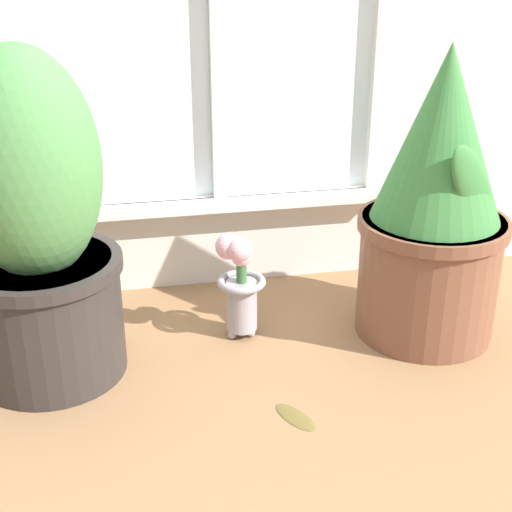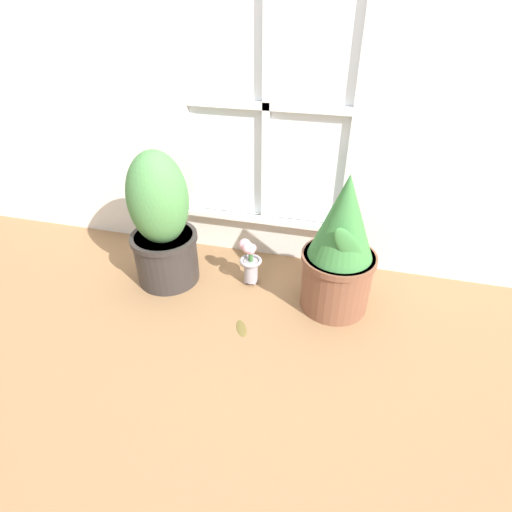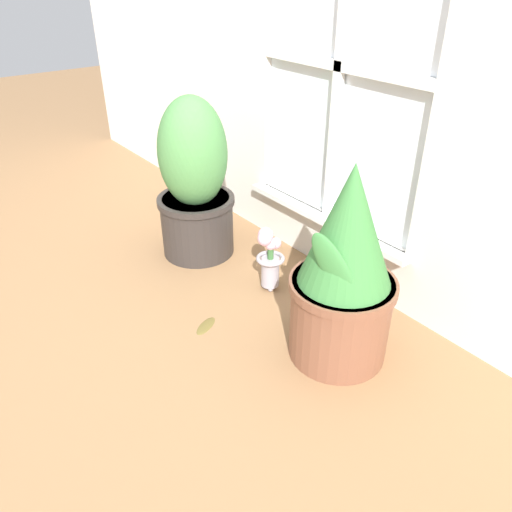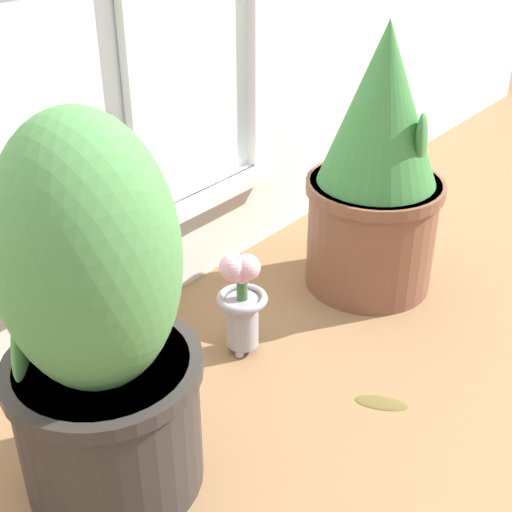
# 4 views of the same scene
# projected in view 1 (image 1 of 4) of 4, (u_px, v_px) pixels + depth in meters

# --- Properties ---
(ground_plane) EXTENTS (10.00, 10.00, 0.00)m
(ground_plane) POSITION_uv_depth(u_px,v_px,m) (274.00, 424.00, 1.38)
(ground_plane) COLOR olive
(potted_plant_left) EXTENTS (0.33, 0.33, 0.69)m
(potted_plant_left) POSITION_uv_depth(u_px,v_px,m) (36.00, 232.00, 1.43)
(potted_plant_left) COLOR #2D2826
(potted_plant_left) RESTS_ON ground_plane
(potted_plant_right) EXTENTS (0.34, 0.34, 0.67)m
(potted_plant_right) POSITION_uv_depth(u_px,v_px,m) (435.00, 206.00, 1.59)
(potted_plant_right) COLOR brown
(potted_plant_right) RESTS_ON ground_plane
(flower_vase) EXTENTS (0.11, 0.11, 0.26)m
(flower_vase) POSITION_uv_depth(u_px,v_px,m) (238.00, 280.00, 1.63)
(flower_vase) COLOR #99939E
(flower_vase) RESTS_ON ground_plane
(fallen_leaf) EXTENTS (0.09, 0.12, 0.01)m
(fallen_leaf) POSITION_uv_depth(u_px,v_px,m) (295.00, 416.00, 1.40)
(fallen_leaf) COLOR brown
(fallen_leaf) RESTS_ON ground_plane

